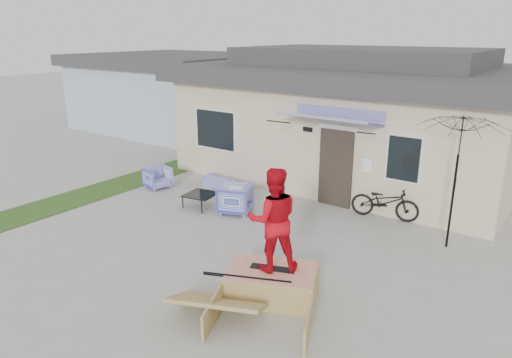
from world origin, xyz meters
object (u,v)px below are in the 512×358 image
Objects in this scene: patio_umbrella at (456,171)px; skateboard at (273,268)px; loveseat at (225,180)px; coffee_table at (201,200)px; bicycle at (385,198)px; skater at (273,218)px; armchair_left at (158,176)px; armchair_right at (235,197)px; skate_ramp at (272,283)px.

skateboard is (-2.00, -3.92, -1.21)m from patio_umbrella.
coffee_table is at bearing 111.09° from loveseat.
coffee_table is 0.45× the size of bicycle.
patio_umbrella is 4.40m from skater.
bicycle reaches higher than skateboard.
armchair_left is 3.18m from armchair_right.
armchair_left reaches higher than coffee_table.
skate_ramp reaches higher than coffee_table.
loveseat is at bearing 85.43° from bicycle.
armchair_left is 0.39× the size of skater.
skate_ramp is (3.09, -2.83, -0.16)m from armchair_right.
skater is (-0.25, -4.69, 0.95)m from bicycle.
skater is at bearing -101.91° from armchair_left.
skate_ramp is at bearing 166.44° from bicycle.
loveseat is 6.71m from patio_umbrella.
coffee_table is at bearing -73.67° from skater.
skateboard is (3.07, -2.79, 0.13)m from armchair_right.
patio_umbrella is (8.23, 0.89, 1.39)m from armchair_left.
patio_umbrella reaches higher than bicycle.
loveseat reaches higher than coffee_table.
skate_ramp is 1.12× the size of skater.
bicycle is 0.91× the size of skater.
loveseat is 6.21m from skate_ramp.
skater is (4.06, -2.55, 1.31)m from coffee_table.
skater is at bearing 166.17° from bicycle.
skate_ramp is at bearing -32.53° from coffee_table.
coffee_table is 4.84m from skate_ramp.
coffee_table is at bearing 105.62° from bicycle.
skate_ramp is 2.57× the size of skateboard.
skateboard is 0.95m from skater.
armchair_right is 5.36m from patio_umbrella.
skateboard is at bearing 180.00° from skater.
armchair_right is 4.28m from skater.
coffee_table is 4.82m from bicycle.
loveseat is 1.78× the size of skateboard.
patio_umbrella is 1.06× the size of skate_ramp.
bicycle is at bearing 64.09° from skate_ramp.
skateboard is (4.54, -4.17, 0.26)m from loveseat.
coffee_table is 4.97m from skater.
patio_umbrella is (1.75, -0.78, 1.21)m from bicycle.
bicycle is 4.75m from skate_ramp.
skate_ramp is (-0.23, -4.74, -0.28)m from bicycle.
bicycle is at bearing -169.39° from loveseat.
coffee_table is at bearing -99.32° from armchair_right.
skate_ramp is (4.56, -4.21, -0.02)m from loveseat.
armchair_right reaches higher than armchair_left.
skateboard is (6.24, -3.03, 0.18)m from armchair_left.
bicycle is (3.32, 1.91, 0.13)m from armchair_right.
bicycle is 4.79m from skater.
armchair_right is (1.47, -1.38, 0.14)m from loveseat.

